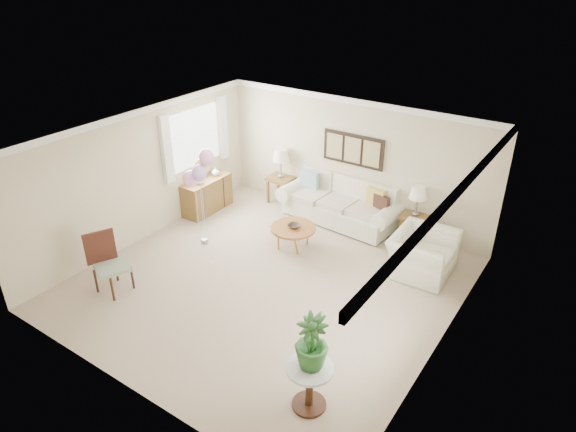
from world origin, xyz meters
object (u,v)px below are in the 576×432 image
object	(u,v)px
sofa	(341,204)
balloon_cluster	(199,170)
coffee_table	(293,229)
armchair	(422,254)
accent_chair	(108,261)

from	to	relation	value
sofa	balloon_cluster	bearing A→B (deg)	-126.75
sofa	coffee_table	bearing A→B (deg)	-98.67
sofa	armchair	xyz separation A→B (m)	(2.15, -0.93, -0.00)
sofa	coffee_table	size ratio (longest dim) A/B	3.06
coffee_table	armchair	size ratio (longest dim) A/B	0.75
armchair	balloon_cluster	distance (m)	4.31
coffee_table	accent_chair	xyz separation A→B (m)	(-1.78, -2.89, 0.15)
sofa	coffee_table	world-z (taller)	sofa
sofa	accent_chair	world-z (taller)	accent_chair
accent_chair	balloon_cluster	world-z (taller)	balloon_cluster
accent_chair	balloon_cluster	distance (m)	2.30
sofa	balloon_cluster	distance (m)	3.15
sofa	armchair	distance (m)	2.35
balloon_cluster	sofa	bearing A→B (deg)	53.25
armchair	accent_chair	distance (m)	5.42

